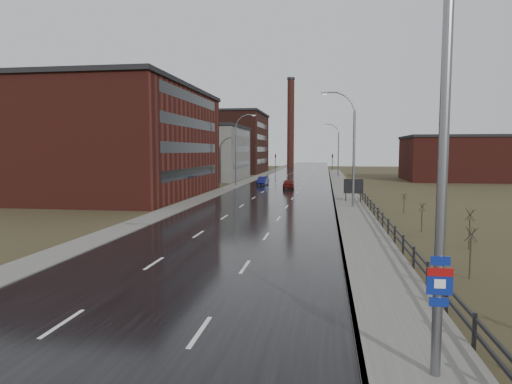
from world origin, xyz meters
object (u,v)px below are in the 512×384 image
(billboard, at_px, (353,187))
(car_near, at_px, (263,181))
(streetlight_main, at_px, (429,133))
(car_far, at_px, (288,184))

(billboard, xyz_separation_m, car_near, (-13.14, 23.99, -1.08))
(streetlight_main, distance_m, billboard, 39.00)
(car_far, bearing_deg, car_near, -59.65)
(car_far, bearing_deg, billboard, 111.68)
(streetlight_main, height_order, car_near, streetlight_main)
(billboard, distance_m, car_near, 27.37)
(billboard, height_order, car_near, billboard)
(streetlight_main, xyz_separation_m, car_far, (-7.75, 55.88, -5.35))
(billboard, bearing_deg, streetlight_main, -90.93)
(streetlight_main, relative_size, car_near, 2.99)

